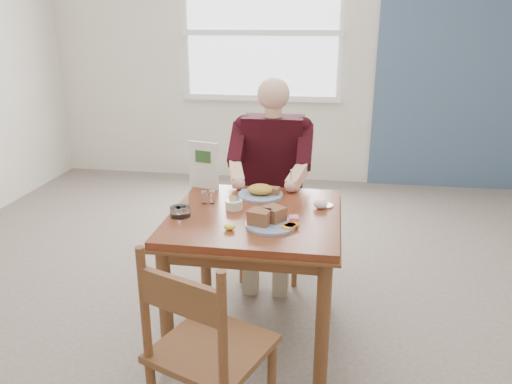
% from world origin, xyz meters
% --- Properties ---
extents(floor, '(6.00, 6.00, 0.00)m').
position_xyz_m(floor, '(0.00, 0.00, 0.00)').
color(floor, '#5E554C').
rests_on(floor, ground).
extents(wall_back, '(5.50, 0.00, 5.50)m').
position_xyz_m(wall_back, '(0.00, 3.00, 1.40)').
color(wall_back, silver).
rests_on(wall_back, ground).
extents(accent_panel, '(1.60, 0.02, 2.80)m').
position_xyz_m(accent_panel, '(1.60, 2.98, 1.40)').
color(accent_panel, '#405877').
rests_on(accent_panel, ground).
extents(lemon_wedge, '(0.06, 0.05, 0.03)m').
position_xyz_m(lemon_wedge, '(-0.09, -0.24, 0.77)').
color(lemon_wedge, yellow).
rests_on(lemon_wedge, table).
extents(napkin, '(0.10, 0.09, 0.05)m').
position_xyz_m(napkin, '(0.34, 0.13, 0.78)').
color(napkin, white).
rests_on(napkin, table).
extents(metal_dish, '(0.08, 0.08, 0.01)m').
position_xyz_m(metal_dish, '(0.38, 0.16, 0.75)').
color(metal_dish, silver).
rests_on(metal_dish, table).
extents(window, '(1.72, 0.04, 1.42)m').
position_xyz_m(window, '(-0.40, 2.97, 1.60)').
color(window, white).
rests_on(window, wall_back).
extents(table, '(0.92, 0.92, 0.75)m').
position_xyz_m(table, '(0.00, 0.00, 0.64)').
color(table, maroon).
rests_on(table, ground).
extents(chair_far, '(0.42, 0.42, 0.95)m').
position_xyz_m(chair_far, '(0.00, 0.80, 0.48)').
color(chair_far, brown).
rests_on(chair_far, ground).
extents(chair_near, '(0.55, 0.55, 0.95)m').
position_xyz_m(chair_near, '(-0.07, -0.84, 0.48)').
color(chair_near, brown).
rests_on(chair_near, ground).
extents(diner, '(0.53, 0.56, 1.39)m').
position_xyz_m(diner, '(0.00, 0.71, 0.81)').
color(diner, gray).
rests_on(diner, chair_far).
extents(near_plate, '(0.33, 0.33, 0.09)m').
position_xyz_m(near_plate, '(0.10, -0.15, 0.78)').
color(near_plate, white).
rests_on(near_plate, table).
extents(far_plate, '(0.29, 0.29, 0.07)m').
position_xyz_m(far_plate, '(-0.00, 0.28, 0.78)').
color(far_plate, white).
rests_on(far_plate, table).
extents(caddy, '(0.11, 0.11, 0.07)m').
position_xyz_m(caddy, '(-0.12, 0.05, 0.78)').
color(caddy, white).
rests_on(caddy, table).
extents(shakers, '(0.08, 0.05, 0.07)m').
position_xyz_m(shakers, '(-0.28, 0.11, 0.79)').
color(shakers, white).
rests_on(shakers, table).
extents(creamer, '(0.13, 0.13, 0.05)m').
position_xyz_m(creamer, '(-0.38, -0.10, 0.78)').
color(creamer, white).
rests_on(creamer, table).
extents(menu, '(0.19, 0.07, 0.29)m').
position_xyz_m(menu, '(-0.37, 0.37, 0.90)').
color(menu, white).
rests_on(menu, table).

